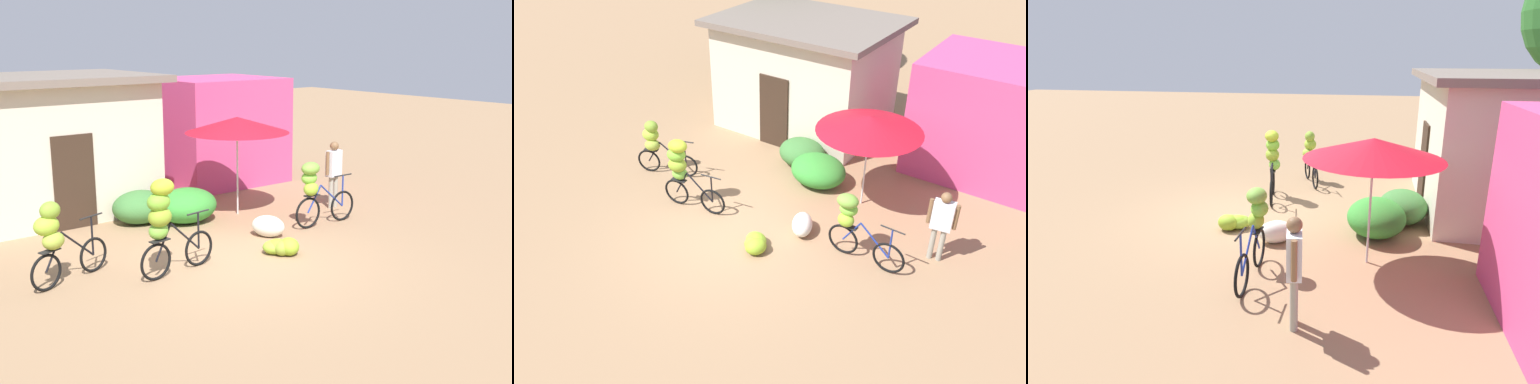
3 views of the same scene
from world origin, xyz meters
The scene contains 12 objects.
ground_plane centered at (0.00, 0.00, 0.00)m, with size 60.00×60.00×0.00m, color #977452.
building_low centered at (-1.50, 5.50, 1.59)m, with size 4.88×3.67×3.14m.
shop_pink centered at (3.54, 5.87, 1.44)m, with size 3.20×2.80×2.88m, color #D0427A.
hedge_bush_front_left centered at (-0.26, 3.39, 0.36)m, with size 1.24×1.04×0.72m, color #3B7336.
hedge_bush_front_right centered at (0.56, 2.82, 0.38)m, with size 1.39×1.18×0.76m, color #348C32.
market_umbrella centered at (1.84, 2.65, 2.06)m, with size 2.34×2.34×2.24m.
bicycle_leftmost centered at (-3.07, 0.98, 0.84)m, with size 1.56×0.67×1.44m.
bicycle_near_pile centered at (-1.50, 0.23, 1.04)m, with size 1.59×0.46×1.71m.
bicycle_center_loaded centered at (2.52, 0.80, 0.86)m, with size 1.68×0.40×1.43m.
banana_pile_on_ground centered at (0.78, -0.11, 0.15)m, with size 0.73×0.79×0.33m.
produce_sack centered at (1.30, 0.90, 0.22)m, with size 0.70×0.44×0.44m, color silver.
person_vendor centered at (3.96, 1.69, 0.97)m, with size 0.57×0.26×1.60m.
Camera 1 is at (-6.66, -8.70, 3.95)m, focal length 44.85 mm.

